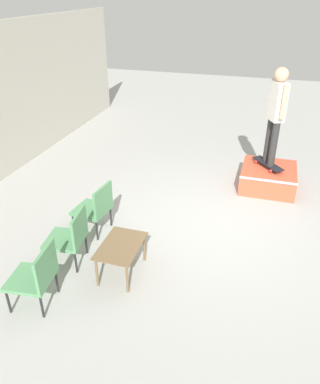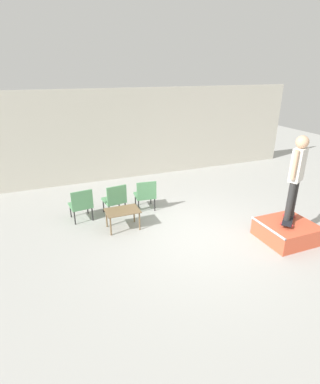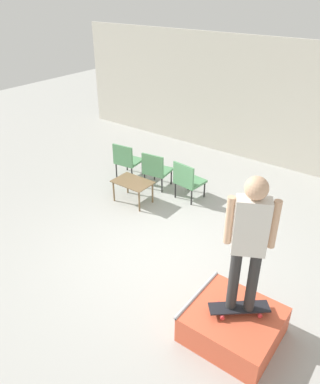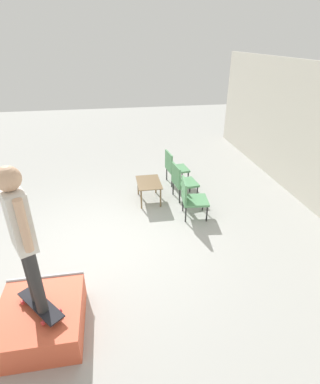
{
  "view_description": "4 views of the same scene",
  "coord_description": "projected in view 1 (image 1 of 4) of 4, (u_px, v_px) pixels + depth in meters",
  "views": [
    {
      "loc": [
        -5.31,
        -0.65,
        3.59
      ],
      "look_at": [
        -0.35,
        0.85,
        0.7
      ],
      "focal_mm": 35.0,
      "sensor_mm": 36.0,
      "label": 1
    },
    {
      "loc": [
        -3.07,
        -5.15,
        3.55
      ],
      "look_at": [
        -0.6,
        1.04,
        0.8
      ],
      "focal_mm": 28.0,
      "sensor_mm": 36.0,
      "label": 2
    },
    {
      "loc": [
        2.96,
        -4.04,
        4.07
      ],
      "look_at": [
        -0.65,
        0.79,
        0.65
      ],
      "focal_mm": 35.0,
      "sensor_mm": 36.0,
      "label": 3
    },
    {
      "loc": [
        4.59,
        0.27,
        3.43
      ],
      "look_at": [
        -0.43,
        1.12,
        0.78
      ],
      "focal_mm": 28.0,
      "sensor_mm": 36.0,
      "label": 4
    }
  ],
  "objects": [
    {
      "name": "patio_chair_center",
      "position": [
        71.0,
        236.0,
        5.31
      ],
      "size": [
        0.58,
        0.58,
        0.85
      ],
      "rotation": [
        0.0,
        0.0,
        3.28
      ],
      "color": "black",
      "rests_on": "ground_plane"
    },
    {
      "name": "patio_chair_right",
      "position": [
        96.0,
        207.0,
        6.0
      ],
      "size": [
        0.57,
        0.57,
        0.85
      ],
      "rotation": [
        0.0,
        0.0,
        3.03
      ],
      "color": "black",
      "rests_on": "ground_plane"
    },
    {
      "name": "skate_ramp_box",
      "position": [
        268.0,
        178.0,
        7.48
      ],
      "size": [
        1.14,
        1.05,
        0.43
      ],
      "color": "#DB5638",
      "rests_on": "ground_plane"
    },
    {
      "name": "skateboard_on_ramp",
      "position": [
        268.0,
        164.0,
        7.39
      ],
      "size": [
        0.71,
        0.65,
        0.07
      ],
      "rotation": [
        0.0,
        0.0,
        0.7
      ],
      "color": "black",
      "rests_on": "skate_ramp_box"
    },
    {
      "name": "ground_plane",
      "position": [
        214.0,
        226.0,
        6.35
      ],
      "size": [
        24.0,
        24.0,
        0.0
      ],
      "primitive_type": "plane",
      "color": "#A8A8A3"
    },
    {
      "name": "patio_chair_left",
      "position": [
        37.0,
        275.0,
        4.59
      ],
      "size": [
        0.58,
        0.58,
        0.85
      ],
      "rotation": [
        0.0,
        0.0,
        3.26
      ],
      "color": "black",
      "rests_on": "ground_plane"
    },
    {
      "name": "coffee_table",
      "position": [
        121.0,
        249.0,
        5.13
      ],
      "size": [
        0.79,
        0.53,
        0.48
      ],
      "color": "brown",
      "rests_on": "ground_plane"
    },
    {
      "name": "person_skater",
      "position": [
        276.0,
        109.0,
        6.85
      ],
      "size": [
        0.52,
        0.35,
        1.84
      ],
      "rotation": [
        0.0,
        0.0,
        0.48
      ],
      "color": "#2D2D2D",
      "rests_on": "skateboard_on_ramp"
    }
  ]
}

